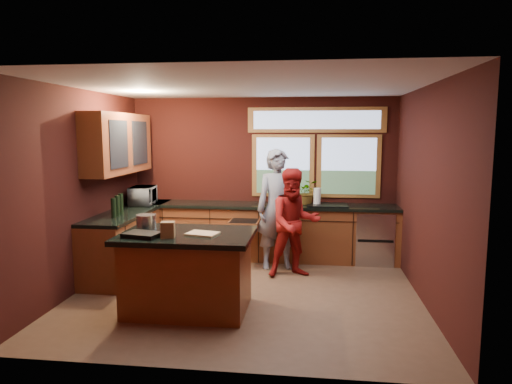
% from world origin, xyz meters
% --- Properties ---
extents(floor, '(4.50, 4.50, 0.00)m').
position_xyz_m(floor, '(0.00, 0.00, 0.00)').
color(floor, brown).
rests_on(floor, ground).
extents(room_shell, '(4.52, 4.02, 2.71)m').
position_xyz_m(room_shell, '(-0.60, 0.32, 1.80)').
color(room_shell, black).
rests_on(room_shell, ground).
extents(back_counter, '(4.50, 0.64, 0.93)m').
position_xyz_m(back_counter, '(0.20, 1.70, 0.46)').
color(back_counter, brown).
rests_on(back_counter, floor).
extents(left_counter, '(0.64, 2.30, 0.93)m').
position_xyz_m(left_counter, '(-1.95, 0.85, 0.47)').
color(left_counter, brown).
rests_on(left_counter, floor).
extents(island, '(1.55, 1.05, 0.95)m').
position_xyz_m(island, '(-0.61, -0.65, 0.48)').
color(island, brown).
rests_on(island, floor).
extents(person_grey, '(0.76, 0.59, 1.87)m').
position_xyz_m(person_grey, '(0.33, 1.19, 0.93)').
color(person_grey, slate).
rests_on(person_grey, floor).
extents(person_red, '(0.92, 0.81, 1.60)m').
position_xyz_m(person_red, '(0.60, 0.81, 0.80)').
color(person_red, maroon).
rests_on(person_red, floor).
extents(microwave, '(0.43, 0.58, 0.30)m').
position_xyz_m(microwave, '(-1.92, 1.39, 1.08)').
color(microwave, '#999999').
rests_on(microwave, left_counter).
extents(potted_plant, '(0.37, 0.32, 0.41)m').
position_xyz_m(potted_plant, '(0.77, 1.75, 1.14)').
color(potted_plant, '#999999').
rests_on(potted_plant, back_counter).
extents(paper_towel, '(0.12, 0.12, 0.28)m').
position_xyz_m(paper_towel, '(0.93, 1.70, 1.07)').
color(paper_towel, white).
rests_on(paper_towel, back_counter).
extents(cutting_board, '(0.40, 0.32, 0.02)m').
position_xyz_m(cutting_board, '(-0.41, -0.70, 0.95)').
color(cutting_board, tan).
rests_on(cutting_board, island).
extents(stock_pot, '(0.24, 0.24, 0.18)m').
position_xyz_m(stock_pot, '(-1.16, -0.50, 1.03)').
color(stock_pot, '#ABABAF').
rests_on(stock_pot, island).
extents(paper_bag, '(0.17, 0.14, 0.18)m').
position_xyz_m(paper_bag, '(-0.76, -0.90, 1.03)').
color(paper_bag, brown).
rests_on(paper_bag, island).
extents(black_tray, '(0.45, 0.35, 0.05)m').
position_xyz_m(black_tray, '(-1.06, -0.90, 0.97)').
color(black_tray, black).
rests_on(black_tray, island).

